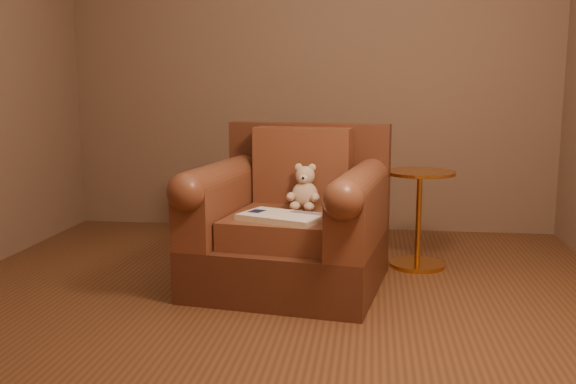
# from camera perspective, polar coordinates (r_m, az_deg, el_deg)

# --- Properties ---
(floor) EXTENTS (4.00, 4.00, 0.00)m
(floor) POSITION_cam_1_polar(r_m,az_deg,el_deg) (3.55, -1.43, -10.17)
(floor) COLOR brown
(floor) RESTS_ON ground
(armchair) EXTENTS (1.20, 1.15, 0.95)m
(armchair) POSITION_cam_1_polar(r_m,az_deg,el_deg) (3.85, 0.30, -2.90)
(armchair) COLOR #502A1A
(armchair) RESTS_ON floor
(teddy_bear) EXTENTS (0.20, 0.23, 0.28)m
(teddy_bear) POSITION_cam_1_polar(r_m,az_deg,el_deg) (3.88, 1.47, 0.06)
(teddy_bear) COLOR beige
(teddy_bear) RESTS_ON armchair
(guidebook) EXTENTS (0.52, 0.42, 0.04)m
(guidebook) POSITION_cam_1_polar(r_m,az_deg,el_deg) (3.55, -0.57, -2.24)
(guidebook) COLOR beige
(guidebook) RESTS_ON armchair
(side_table) EXTENTS (0.46, 0.46, 0.64)m
(side_table) POSITION_cam_1_polar(r_m,az_deg,el_deg) (4.30, 11.53, -2.07)
(side_table) COLOR gold
(side_table) RESTS_ON floor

